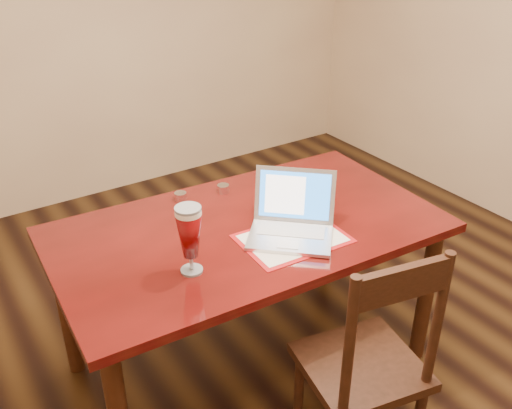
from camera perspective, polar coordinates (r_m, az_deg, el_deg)
ground at (r=3.07m, az=4.43°, el=-16.05°), size 5.00×5.00×0.00m
room_shell at (r=2.23m, az=6.19°, el=18.31°), size 4.51×5.01×2.71m
dining_table at (r=2.64m, az=-0.79°, el=-3.93°), size 1.81×1.08×1.12m
dining_chair at (r=2.39m, az=11.02°, el=-15.54°), size 0.53×0.52×1.08m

